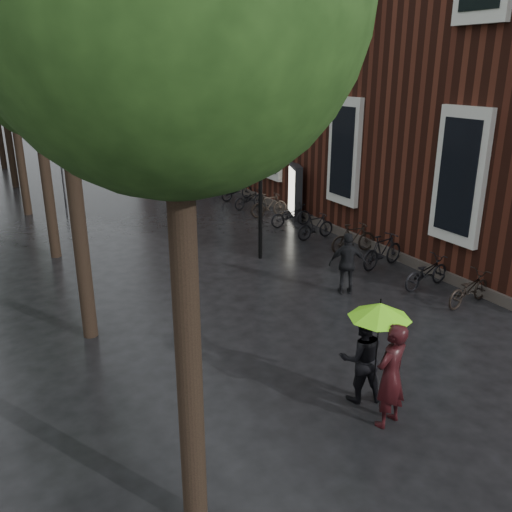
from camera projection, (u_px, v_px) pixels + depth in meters
ground at (465, 466)px, 8.23m from camera, size 120.00×120.00×0.00m
brick_building at (320, 61)px, 27.10m from camera, size 10.20×33.20×12.00m
street_trees at (15, 47)px, 17.58m from camera, size 4.33×34.03×8.91m
person_burgundy at (391, 375)px, 8.92m from camera, size 0.77×0.60×1.86m
person_black at (361, 358)px, 9.63m from camera, size 0.99×0.88×1.68m
lime_umbrella at (380, 311)px, 9.01m from camera, size 1.07×1.07×1.58m
pedestrian_walking at (348, 264)px, 14.23m from camera, size 1.06×0.84×1.68m
parked_bicycles at (295, 215)px, 20.29m from camera, size 2.00×17.06×1.05m
ad_lightbox at (295, 191)px, 21.35m from camera, size 0.32×1.42×2.14m
lamp_post at (261, 173)px, 16.25m from camera, size 0.23×0.23×4.48m
cycle_sign at (63, 167)px, 21.36m from camera, size 0.16×0.55×3.02m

